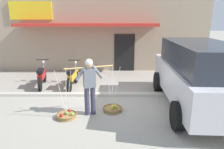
# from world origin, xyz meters

# --- Properties ---
(ground_plane) EXTENTS (90.00, 90.00, 0.00)m
(ground_plane) POSITION_xyz_m (0.00, 0.00, 0.00)
(ground_plane) COLOR #9E998C
(sidewalk_curb) EXTENTS (20.00, 0.24, 0.10)m
(sidewalk_curb) POSITION_xyz_m (0.00, 0.70, 0.05)
(sidewalk_curb) COLOR #BAB4A5
(sidewalk_curb) RESTS_ON ground
(fruit_vendor) EXTENTS (1.35, 0.49, 1.70)m
(fruit_vendor) POSITION_xyz_m (-0.45, -0.82, 0.98)
(fruit_vendor) COLOR #38384C
(fruit_vendor) RESTS_ON ground
(fruit_basket_left_side) EXTENTS (0.60, 0.60, 1.45)m
(fruit_basket_left_side) POSITION_xyz_m (-1.12, -1.05, 0.08)
(fruit_basket_left_side) COLOR #9E7542
(fruit_basket_left_side) RESTS_ON ground
(fruit_basket_right_side) EXTENTS (0.60, 0.60, 1.45)m
(fruit_basket_right_side) POSITION_xyz_m (0.22, -0.59, 0.08)
(fruit_basket_right_side) COLOR #9E7542
(fruit_basket_right_side) RESTS_ON ground
(motorcycle_nearest_shop) EXTENTS (0.55, 1.81, 1.09)m
(motorcycle_nearest_shop) POSITION_xyz_m (-2.75, 1.77, 0.45)
(motorcycle_nearest_shop) COLOR black
(motorcycle_nearest_shop) RESTS_ON ground
(motorcycle_second_in_row) EXTENTS (0.54, 1.82, 1.09)m
(motorcycle_second_in_row) POSITION_xyz_m (-1.44, 1.65, 0.45)
(motorcycle_second_in_row) COLOR black
(motorcycle_second_in_row) RESTS_ON ground
(parked_truck) EXTENTS (2.33, 4.89, 2.10)m
(parked_truck) POSITION_xyz_m (2.90, -0.31, 1.13)
(parked_truck) COLOR silver
(parked_truck) RESTS_ON ground
(storefront_building) EXTENTS (13.00, 6.00, 4.20)m
(storefront_building) POSITION_xyz_m (-1.08, 7.04, 2.10)
(storefront_building) COLOR tan
(storefront_building) RESTS_ON ground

